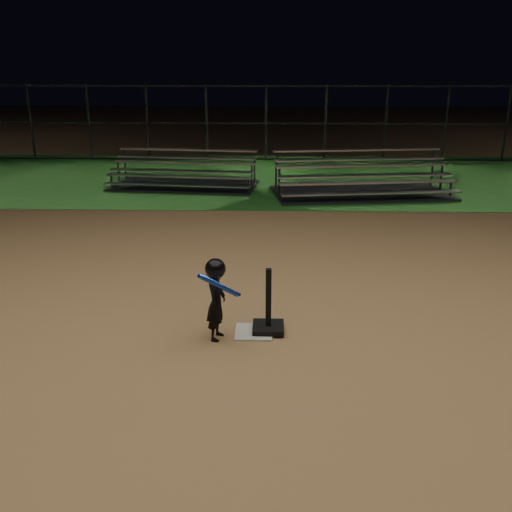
{
  "coord_description": "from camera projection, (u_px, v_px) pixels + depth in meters",
  "views": [
    {
      "loc": [
        0.2,
        -6.11,
        3.09
      ],
      "look_at": [
        0.0,
        1.0,
        0.65
      ],
      "focal_mm": 39.04,
      "sensor_mm": 36.0,
      "label": 1
    }
  ],
  "objects": [
    {
      "name": "ground",
      "position": [
        254.0,
        333.0,
        6.79
      ],
      "size": [
        80.0,
        80.0,
        0.0
      ],
      "primitive_type": "plane",
      "color": "#AA7E4D",
      "rests_on": "ground"
    },
    {
      "name": "child_batter",
      "position": [
        216.0,
        297.0,
        6.48
      ],
      "size": [
        0.48,
        0.5,
        1.01
      ],
      "rotation": [
        0.0,
        0.0,
        1.38
      ],
      "color": "black",
      "rests_on": "ground"
    },
    {
      "name": "home_plate",
      "position": [
        254.0,
        332.0,
        6.78
      ],
      "size": [
        0.45,
        0.45,
        0.02
      ],
      "primitive_type": "cube",
      "color": "beige",
      "rests_on": "ground"
    },
    {
      "name": "backstop_fence",
      "position": [
        266.0,
        123.0,
        18.67
      ],
      "size": [
        20.08,
        0.08,
        2.5
      ],
      "color": "#38383D",
      "rests_on": "ground"
    },
    {
      "name": "batting_tee",
      "position": [
        268.0,
        319.0,
        6.77
      ],
      "size": [
        0.38,
        0.38,
        0.79
      ],
      "color": "black",
      "rests_on": "home_plate"
    },
    {
      "name": "grass_strip",
      "position": [
        265.0,
        177.0,
        16.24
      ],
      "size": [
        60.0,
        8.0,
        0.01
      ],
      "primitive_type": "cube",
      "color": "#205A1D",
      "rests_on": "ground"
    },
    {
      "name": "bleacher_right",
      "position": [
        361.0,
        186.0,
        13.95
      ],
      "size": [
        4.57,
        2.65,
        1.06
      ],
      "rotation": [
        0.0,
        0.0,
        0.13
      ],
      "color": "silver",
      "rests_on": "ground"
    },
    {
      "name": "bleacher_left",
      "position": [
        184.0,
        180.0,
        14.87
      ],
      "size": [
        3.99,
        2.27,
        0.93
      ],
      "rotation": [
        0.0,
        0.0,
        -0.11
      ],
      "color": "#B6B7BB",
      "rests_on": "ground"
    }
  ]
}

